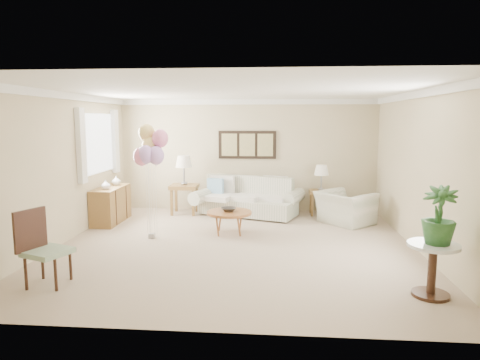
{
  "coord_description": "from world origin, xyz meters",
  "views": [
    {
      "loc": [
        0.65,
        -7.01,
        2.12
      ],
      "look_at": [
        0.02,
        0.6,
        1.05
      ],
      "focal_mm": 32.0,
      "sensor_mm": 36.0,
      "label": 1
    }
  ],
  "objects_px": {
    "balloon_cluster": "(150,148)",
    "coffee_table": "(229,213)",
    "armchair": "(345,208)",
    "accent_chair": "(42,246)",
    "sofa": "(248,200)"
  },
  "relations": [
    {
      "from": "sofa",
      "to": "coffee_table",
      "type": "height_order",
      "value": "sofa"
    },
    {
      "from": "armchair",
      "to": "accent_chair",
      "type": "distance_m",
      "value": 5.77
    },
    {
      "from": "sofa",
      "to": "armchair",
      "type": "xyz_separation_m",
      "value": [
        2.04,
        -0.65,
        -0.01
      ]
    },
    {
      "from": "sofa",
      "to": "coffee_table",
      "type": "bearing_deg",
      "value": -99.05
    },
    {
      "from": "armchair",
      "to": "balloon_cluster",
      "type": "distance_m",
      "value": 4.12
    },
    {
      "from": "accent_chair",
      "to": "balloon_cluster",
      "type": "distance_m",
      "value": 2.69
    },
    {
      "from": "armchair",
      "to": "accent_chair",
      "type": "xyz_separation_m",
      "value": [
        -4.43,
        -3.68,
        0.19
      ]
    },
    {
      "from": "coffee_table",
      "to": "accent_chair",
      "type": "height_order",
      "value": "accent_chair"
    },
    {
      "from": "armchair",
      "to": "balloon_cluster",
      "type": "height_order",
      "value": "balloon_cluster"
    },
    {
      "from": "coffee_table",
      "to": "armchair",
      "type": "xyz_separation_m",
      "value": [
        2.3,
        0.98,
        -0.06
      ]
    },
    {
      "from": "coffee_table",
      "to": "balloon_cluster",
      "type": "bearing_deg",
      "value": -164.47
    },
    {
      "from": "coffee_table",
      "to": "armchair",
      "type": "bearing_deg",
      "value": 23.14
    },
    {
      "from": "sofa",
      "to": "armchair",
      "type": "relative_size",
      "value": 2.55
    },
    {
      "from": "sofa",
      "to": "armchair",
      "type": "distance_m",
      "value": 2.14
    },
    {
      "from": "balloon_cluster",
      "to": "coffee_table",
      "type": "bearing_deg",
      "value": 15.53
    }
  ]
}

